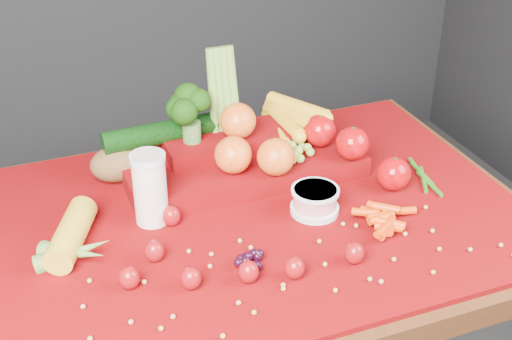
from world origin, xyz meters
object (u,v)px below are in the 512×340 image
object	(u,v)px
table	(259,253)
produce_mound	(250,149)
milk_glass	(150,186)
yogurt_bowl	(315,200)

from	to	relation	value
table	produce_mound	xyz separation A→B (m)	(0.04, 0.16, 0.17)
milk_glass	yogurt_bowl	distance (m)	0.33
yogurt_bowl	table	bearing A→B (deg)	158.44
milk_glass	yogurt_bowl	size ratio (longest dim) A/B	1.50
milk_glass	produce_mound	bearing A→B (deg)	23.03
table	milk_glass	distance (m)	0.29
yogurt_bowl	produce_mound	xyz separation A→B (m)	(-0.07, 0.20, 0.03)
produce_mound	yogurt_bowl	bearing A→B (deg)	-71.18
yogurt_bowl	milk_glass	bearing A→B (deg)	164.02
table	yogurt_bowl	size ratio (longest dim) A/B	10.98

